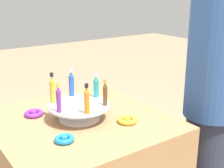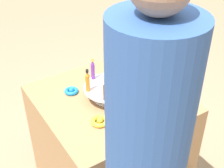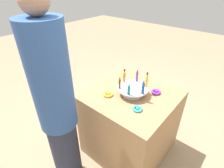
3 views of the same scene
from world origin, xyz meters
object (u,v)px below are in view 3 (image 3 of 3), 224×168
(ribbon_bow_blue, at_px, (128,81))
(ribbon_bow_gold, at_px, (108,94))
(bottle_purple, at_px, (137,76))
(bottle_teal, at_px, (129,89))
(ribbon_bow_teal, at_px, (137,109))
(person_figure, at_px, (57,109))
(display_stand, at_px, (133,90))
(bottle_brown, at_px, (120,83))
(bottle_orange, at_px, (124,76))
(ribbon_bow_purple, at_px, (156,92))
(bottle_gold, at_px, (147,80))
(bottle_blue, at_px, (143,87))

(ribbon_bow_blue, relative_size, ribbon_bow_gold, 0.89)
(bottle_purple, relative_size, ribbon_bow_blue, 1.63)
(bottle_teal, height_order, ribbon_bow_teal, bottle_teal)
(bottle_teal, relative_size, bottle_purple, 0.89)
(person_figure, bearing_deg, display_stand, -0.00)
(bottle_brown, height_order, ribbon_bow_gold, bottle_brown)
(bottle_orange, bearing_deg, bottle_purple, -42.58)
(bottle_brown, distance_m, ribbon_bow_purple, 0.39)
(bottle_gold, xyz_separation_m, bottle_brown, (-0.19, 0.17, -0.01))
(bottle_gold, relative_size, bottle_orange, 1.08)
(bottle_gold, xyz_separation_m, bottle_orange, (-0.07, 0.21, -0.01))
(bottle_brown, relative_size, ribbon_bow_blue, 1.51)
(bottle_blue, distance_m, bottle_orange, 0.26)
(display_stand, bearing_deg, ribbon_bow_purple, -44.69)
(bottle_blue, bearing_deg, bottle_orange, 77.42)
(bottle_gold, relative_size, ribbon_bow_blue, 1.78)
(bottle_gold, distance_m, ribbon_bow_purple, 0.17)
(bottle_blue, bearing_deg, ribbon_bow_teal, -162.83)
(bottle_teal, xyz_separation_m, ribbon_bow_purple, (0.29, -0.13, -0.12))
(ribbon_bow_purple, distance_m, ribbon_bow_blue, 0.34)
(ribbon_bow_purple, bearing_deg, ribbon_bow_teal, -179.69)
(ribbon_bow_blue, bearing_deg, ribbon_bow_purple, -89.69)
(bottle_teal, distance_m, person_figure, 0.62)
(bottle_purple, xyz_separation_m, bottle_brown, (-0.22, 0.05, -0.00))
(bottle_brown, bearing_deg, person_figure, 163.06)
(ribbon_bow_blue, bearing_deg, ribbon_bow_teal, -134.69)
(display_stand, xyz_separation_m, bottle_gold, (0.09, -0.09, 0.10))
(bottle_orange, height_order, ribbon_bow_gold, bottle_orange)
(bottle_purple, xyz_separation_m, ribbon_bow_gold, (-0.29, 0.13, -0.13))
(display_stand, xyz_separation_m, person_figure, (-0.67, 0.26, 0.05))
(bottle_orange, bearing_deg, ribbon_bow_teal, -123.51)
(ribbon_bow_blue, distance_m, person_figure, 0.85)
(ribbon_bow_purple, height_order, ribbon_bow_blue, ribbon_bow_purple)
(bottle_orange, height_order, ribbon_bow_teal, bottle_orange)
(display_stand, height_order, ribbon_bow_purple, display_stand)
(bottle_orange, xyz_separation_m, bottle_brown, (-0.12, -0.04, -0.01))
(bottle_gold, bearing_deg, bottle_orange, 107.42)
(ribbon_bow_gold, bearing_deg, ribbon_bow_blue, 0.31)
(bottle_blue, height_order, bottle_gold, bottle_gold)
(bottle_orange, distance_m, bottle_brown, 0.13)
(bottle_gold, bearing_deg, ribbon_bow_purple, -47.20)
(bottle_brown, xyz_separation_m, ribbon_bow_purple, (0.26, -0.25, -0.13))
(bottle_orange, relative_size, ribbon_bow_blue, 1.65)
(ribbon_bow_gold, relative_size, ribbon_bow_teal, 1.07)
(ribbon_bow_purple, distance_m, person_figure, 0.94)
(ribbon_bow_teal, bearing_deg, bottle_brown, 74.29)
(bottle_blue, xyz_separation_m, person_figure, (-0.64, 0.39, -0.05))
(bottle_orange, bearing_deg, person_figure, 168.94)
(bottle_purple, xyz_separation_m, person_figure, (-0.79, 0.22, -0.04))
(display_stand, relative_size, ribbon_bow_teal, 3.38)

